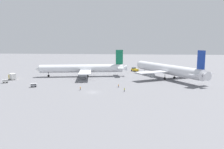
# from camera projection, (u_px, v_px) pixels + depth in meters

# --- Properties ---
(ground_plane) EXTENTS (600.00, 600.00, 0.00)m
(ground_plane) POSITION_uv_depth(u_px,v_px,m) (92.00, 92.00, 90.23)
(ground_plane) COLOR slate
(airliner_at_gate_left) EXTENTS (54.96, 42.31, 16.14)m
(airliner_at_gate_left) POSITION_uv_depth(u_px,v_px,m) (83.00, 69.00, 131.81)
(airliner_at_gate_left) COLOR white
(airliner_at_gate_left) RESTS_ON ground
(airliner_being_pushed) EXTENTS (38.30, 53.49, 16.93)m
(airliner_being_pushed) POSITION_uv_depth(u_px,v_px,m) (166.00, 69.00, 124.53)
(airliner_being_pushed) COLOR silver
(airliner_being_pushed) RESTS_ON ground
(pushback_tug) EXTENTS (6.26, 8.11, 3.02)m
(pushback_tug) POSITION_uv_depth(u_px,v_px,m) (135.00, 70.00, 156.23)
(pushback_tug) COLOR gold
(pushback_tug) RESTS_ON ground
(gse_catering_truck_tall) EXTENTS (5.94, 5.70, 3.50)m
(gse_catering_truck_tall) POSITION_uv_depth(u_px,v_px,m) (12.00, 76.00, 121.07)
(gse_catering_truck_tall) COLOR gold
(gse_catering_truck_tall) RESTS_ON ground
(gse_baggage_cart_trailing) EXTENTS (3.13, 2.88, 1.71)m
(gse_baggage_cart_trailing) POSITION_uv_depth(u_px,v_px,m) (5.00, 81.00, 110.76)
(gse_baggage_cart_trailing) COLOR silver
(gse_baggage_cart_trailing) RESTS_ON ground
(gse_baggage_cart_near_cluster) EXTENTS (3.12, 2.46, 1.71)m
(gse_baggage_cart_near_cluster) POSITION_uv_depth(u_px,v_px,m) (34.00, 85.00, 100.58)
(gse_baggage_cart_near_cluster) COLOR gray
(gse_baggage_cart_near_cluster) RESTS_ON ground
(ground_crew_marshaller_foreground) EXTENTS (0.36, 0.49, 1.55)m
(ground_crew_marshaller_foreground) POSITION_uv_depth(u_px,v_px,m) (118.00, 86.00, 99.55)
(ground_crew_marshaller_foreground) COLOR #2D3351
(ground_crew_marshaller_foreground) RESTS_ON ground
(ground_crew_ramp_agent_by_cones) EXTENTS (0.36, 0.36, 1.71)m
(ground_crew_ramp_agent_by_cones) POSITION_uv_depth(u_px,v_px,m) (124.00, 90.00, 90.87)
(ground_crew_ramp_agent_by_cones) COLOR #4C4C51
(ground_crew_ramp_agent_by_cones) RESTS_ON ground
(ground_crew_wing_walker_right) EXTENTS (0.36, 0.49, 1.64)m
(ground_crew_wing_walker_right) POSITION_uv_depth(u_px,v_px,m) (80.00, 88.00, 93.75)
(ground_crew_wing_walker_right) COLOR #4C4C51
(ground_crew_wing_walker_right) RESTS_ON ground
(traffic_cone_wingtip_port) EXTENTS (0.44, 0.44, 0.60)m
(traffic_cone_wingtip_port) POSITION_uv_depth(u_px,v_px,m) (131.00, 72.00, 152.93)
(traffic_cone_wingtip_port) COLOR orange
(traffic_cone_wingtip_port) RESTS_ON ground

